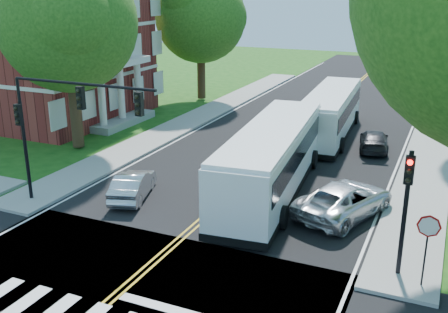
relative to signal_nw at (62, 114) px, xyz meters
The scene contains 17 objects.
road 13.69m from the signal_nw, 63.16° to the left, with size 14.00×96.00×0.01m, color black.
center_line 17.20m from the signal_nw, 69.39° to the left, with size 0.36×70.00×0.01m, color gold.
edge_line_w 16.20m from the signal_nw, 93.47° to the left, with size 0.12×70.00×0.01m, color silver.
edge_line_e 20.54m from the signal_nw, 50.90° to the left, with size 0.12×70.00×0.01m, color silver.
sidewalk_nw 19.22m from the signal_nw, 97.50° to the left, with size 2.60×40.00×0.15m, color gray.
sidewalk_ne 23.75m from the signal_nw, 52.69° to the left, with size 2.60×40.00×0.15m, color gray.
tree_west_near 9.96m from the signal_nw, 126.70° to the left, with size 8.00×8.00×11.40m.
tree_west_far 24.27m from the signal_nw, 102.31° to the left, with size 7.60×7.60×10.67m.
brick_building 21.08m from the signal_nw, 139.86° to the left, with size 20.00×13.00×10.80m.
signal_nw is the anchor object (origin of this frame).
signal_ne 14.13m from the signal_nw, ahead, with size 0.30×0.46×4.40m.
stop_sign 15.05m from the signal_nw, ahead, with size 0.76×0.08×2.53m.
bus_lead 9.77m from the signal_nw, 36.94° to the left, with size 3.98×12.79×3.26m.
bus_follow 18.65m from the signal_nw, 65.13° to the left, with size 3.39×11.77×3.01m.
hatchback 4.74m from the signal_nw, 51.88° to the left, with size 1.35×3.87×1.28m, color #BABCC2.
suv 12.63m from the signal_nw, 21.06° to the left, with size 2.44×5.29×1.47m, color silver.
dark_sedan 18.68m from the signal_nw, 53.24° to the left, with size 1.67×4.10×1.19m, color black.
Camera 1 is at (9.20, -10.46, 9.58)m, focal length 42.00 mm.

